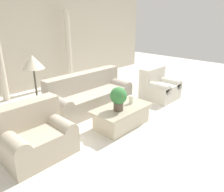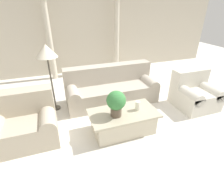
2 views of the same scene
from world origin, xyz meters
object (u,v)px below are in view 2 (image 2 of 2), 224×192
object	(u,v)px
coffee_table	(123,121)
floor_lamp	(47,53)
armchair	(194,93)
sofa_long	(111,88)
loveseat	(24,122)
potted_plant	(116,102)

from	to	relation	value
coffee_table	floor_lamp	world-z (taller)	floor_lamp
floor_lamp	armchair	size ratio (longest dim) A/B	1.72
sofa_long	armchair	size ratio (longest dim) A/B	2.53
loveseat	potted_plant	bearing A→B (deg)	-15.43
loveseat	armchair	xyz separation A→B (m)	(3.70, -0.04, -0.01)
coffee_table	potted_plant	world-z (taller)	potted_plant
loveseat	armchair	size ratio (longest dim) A/B	1.27
loveseat	potted_plant	world-z (taller)	potted_plant
coffee_table	armchair	bearing A→B (deg)	9.95
armchair	floor_lamp	bearing A→B (deg)	163.47
coffee_table	potted_plant	distance (m)	0.52
loveseat	coffee_table	world-z (taller)	loveseat
sofa_long	coffee_table	world-z (taller)	sofa_long
sofa_long	coffee_table	size ratio (longest dim) A/B	1.73
armchair	potted_plant	bearing A→B (deg)	-169.48
floor_lamp	armchair	xyz separation A→B (m)	(3.14, -0.93, -0.97)
armchair	coffee_table	bearing A→B (deg)	-170.05
floor_lamp	loveseat	bearing A→B (deg)	-122.04
loveseat	potted_plant	xyz separation A→B (m)	(1.57, -0.43, 0.35)
loveseat	armchair	world-z (taller)	loveseat
sofa_long	potted_plant	xyz separation A→B (m)	(-0.34, -1.26, 0.36)
floor_lamp	armchair	distance (m)	3.41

